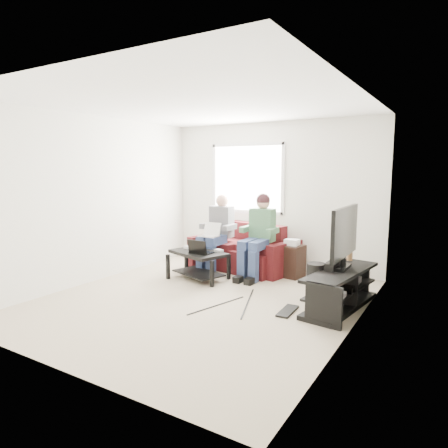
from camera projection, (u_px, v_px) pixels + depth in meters
The scene contains 26 objects.
floor at pixel (202, 300), 5.47m from camera, with size 4.50×4.50×0.00m, color tan.
ceiling at pixel (201, 104), 5.11m from camera, with size 4.50×4.50×0.00m, color white.
wall_back at pixel (272, 195), 7.20m from camera, with size 4.50×4.50×0.00m, color silver.
wall_front at pixel (52, 227), 3.38m from camera, with size 4.50×4.50×0.00m, color silver.
wall_left at pixel (97, 199), 6.31m from camera, with size 4.50×4.50×0.00m, color silver.
wall_right at pixel (356, 214), 4.27m from camera, with size 4.50×4.50×0.00m, color silver.
window at pixel (247, 178), 7.40m from camera, with size 1.48×0.04×1.28m.
sofa at pixel (245, 253), 7.07m from camera, with size 1.88×1.08×0.80m.
person_left at pixel (217, 230), 6.97m from camera, with size 0.40×0.71×1.33m.
person_right at pixel (259, 230), 6.57m from camera, with size 0.40×0.71×1.37m.
laptop_silver at pixel (210, 233), 6.77m from camera, with size 0.32×0.22×0.24m, color silver, non-canonical shape.
coffee_table at pixel (198, 259), 6.44m from camera, with size 1.04×0.82×0.46m.
laptop_black at pixel (201, 246), 6.28m from camera, with size 0.34×0.24×0.24m, color black, non-canonical shape.
controller_a at pixel (188, 247), 6.67m from camera, with size 0.14×0.09×0.04m, color silver.
controller_b at pixel (199, 248), 6.63m from camera, with size 0.14×0.09×0.04m, color black.
controller_c at pixel (219, 251), 6.40m from camera, with size 0.14×0.09×0.04m, color gray.
tv_stand at pixel (340, 291), 5.13m from camera, with size 0.64×1.54×0.49m.
tv at pixel (345, 234), 5.12m from camera, with size 0.12×1.10×0.81m.
soundbar at pixel (334, 264), 5.23m from camera, with size 0.12×0.50×0.10m, color black.
drink_cup at pixel (350, 256), 5.65m from camera, with size 0.08×0.08×0.12m, color #9D7043.
console_white at pixel (332, 294), 4.78m from camera, with size 0.30×0.22×0.06m, color silver.
console_grey at pixel (347, 279), 5.38m from camera, with size 0.34×0.26×0.08m, color gray.
console_black at pixel (339, 286), 5.08m from camera, with size 0.38×0.30×0.07m, color black.
subwoofer at pixel (316, 284), 5.24m from camera, with size 0.25×0.25×0.56m, color black.
keyboard_floor at pixel (287, 311), 5.00m from camera, with size 0.15×0.46×0.03m, color black.
end_table at pixel (292, 260), 6.59m from camera, with size 0.36×0.36×0.63m.
Camera 1 is at (2.98, -4.36, 1.79)m, focal length 32.00 mm.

